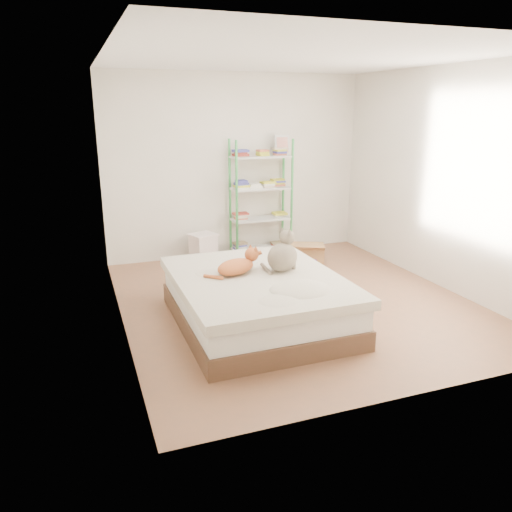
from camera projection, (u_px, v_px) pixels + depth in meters
name	position (u px, v px, depth m)	size (l,w,h in m)	color
room	(297.00, 187.00, 5.32)	(3.81, 4.21, 2.61)	#946142
bed	(257.00, 300.00, 5.04)	(1.59, 1.99, 0.51)	#4D3C26
orange_cat	(236.00, 265.00, 4.99)	(0.50, 0.27, 0.20)	orange
grey_cat	(282.00, 251.00, 5.06)	(0.31, 0.38, 0.43)	gray
shelf_unit	(261.00, 197.00, 7.24)	(0.89, 0.36, 1.74)	green
cardboard_box	(306.00, 257.00, 6.76)	(0.60, 0.62, 0.39)	tan
white_bin	(203.00, 247.00, 7.11)	(0.43, 0.41, 0.40)	white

